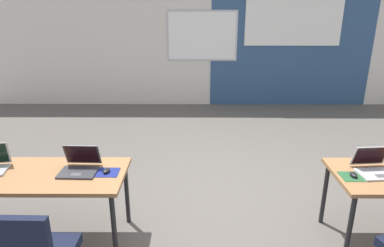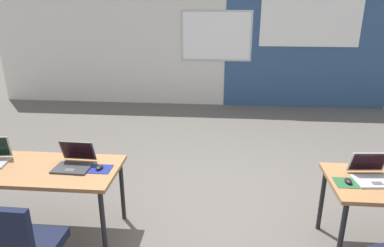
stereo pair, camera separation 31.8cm
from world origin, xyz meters
The scene contains 9 objects.
ground_plane centered at (0.00, 0.00, 0.00)m, with size 24.00×24.00×0.00m.
back_wall_assembly centered at (0.06, 4.20, 1.41)m, with size 10.00×0.27×2.80m.
desk_near_left centered at (-1.75, -0.60, 0.66)m, with size 1.60×0.70×0.72m.
laptop_near_right_inner centered at (1.32, -0.56, 0.77)m, with size 0.36×0.34×0.23m.
mousepad_near_right_inner centered at (1.09, -0.65, 0.72)m, with size 0.22×0.19×0.00m.
mouse_near_right_inner centered at (1.09, -0.65, 0.74)m, with size 0.06×0.10×0.03m.
laptop_near_left_inner centered at (-1.37, -0.55, 0.77)m, with size 0.34×0.32×0.23m.
mousepad_near_left_inner centered at (-1.12, -0.58, 0.72)m, with size 0.22×0.19×0.00m.
mouse_near_left_inner centered at (-1.12, -0.58, 0.74)m, with size 0.07×0.11×0.03m.
Camera 1 is at (-0.33, -3.42, 2.20)m, focal length 32.62 mm.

